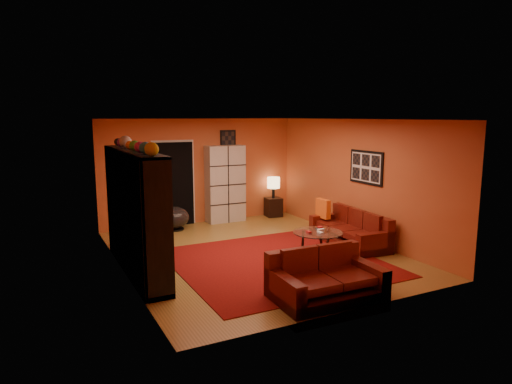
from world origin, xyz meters
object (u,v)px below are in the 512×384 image
tv (138,213)px  loveseat (324,278)px  entertainment_unit (135,212)px  sofa (352,230)px  table_lamp (274,183)px  bowl_chair (175,218)px  storage_cabinet (225,184)px  coffee_table (318,234)px  side_table (273,207)px

tv → loveseat: (2.17, -2.46, -0.73)m
entertainment_unit → loveseat: (2.22, -2.41, -0.77)m
tv → sofa: tv is taller
entertainment_unit → table_lamp: (4.23, 2.75, -0.15)m
bowl_chair → sofa: bearing=-43.6°
sofa → bowl_chair: bearing=140.3°
storage_cabinet → bowl_chair: 1.60m
coffee_table → bowl_chair: 3.72m
coffee_table → storage_cabinet: 3.59m
tv → storage_cabinet: size_ratio=0.52×
table_lamp → side_table: bearing=0.0°
bowl_chair → side_table: bearing=5.1°
side_table → table_lamp: table_lamp is taller
sofa → storage_cabinet: storage_cabinet is taller
sofa → side_table: size_ratio=4.00×
coffee_table → storage_cabinet: storage_cabinet is taller
sofa → bowl_chair: sofa is taller
storage_cabinet → table_lamp: size_ratio=3.47×
side_table → tv: bearing=-147.1°
loveseat → coffee_table: 1.99m
tv → coffee_table: (3.22, -0.77, -0.58)m
tv → bowl_chair: (1.38, 2.46, -0.72)m
loveseat → side_table: loveseat is taller
loveseat → coffee_table: bearing=-30.2°
coffee_table → side_table: bearing=74.6°
sofa → table_lamp: table_lamp is taller
tv → sofa: size_ratio=0.51×
entertainment_unit → storage_cabinet: (2.86, 2.80, -0.08)m
storage_cabinet → table_lamp: storage_cabinet is taller
tv → storage_cabinet: storage_cabinet is taller
side_table → table_lamp: size_ratio=0.90×
entertainment_unit → loveseat: 3.37m
sofa → loveseat: (-2.19, -2.08, -0.01)m
entertainment_unit → coffee_table: size_ratio=3.18×
tv → sofa: bearing=-95.0°
sofa → coffee_table: 1.21m
entertainment_unit → tv: bearing=40.9°
sofa → loveseat: bearing=-132.5°
loveseat → table_lamp: 5.58m
entertainment_unit → storage_cabinet: 4.00m
entertainment_unit → loveseat: size_ratio=1.84×
loveseat → storage_cabinet: storage_cabinet is taller
entertainment_unit → tv: 0.08m
sofa → storage_cabinet: 3.57m
coffee_table → table_lamp: 3.64m
tv → side_table: size_ratio=2.03×
side_table → table_lamp: bearing=180.0°
coffee_table → storage_cabinet: bearing=96.7°
entertainment_unit → loveseat: bearing=-47.4°
sofa → side_table: bearing=97.2°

